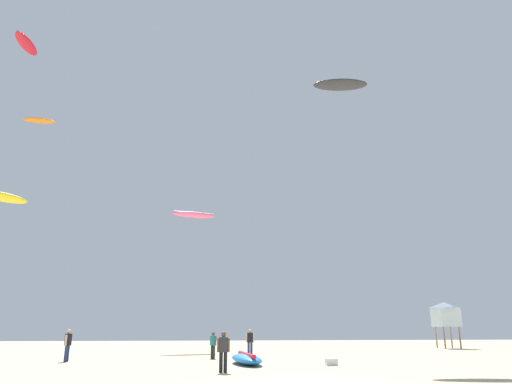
{
  "coord_description": "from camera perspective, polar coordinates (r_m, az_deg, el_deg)",
  "views": [
    {
      "loc": [
        -3.73,
        -14.92,
        1.73
      ],
      "look_at": [
        0.0,
        14.13,
        10.23
      ],
      "focal_mm": 33.13,
      "sensor_mm": 36.0,
      "label": 1
    }
  ],
  "objects": [
    {
      "name": "kite_aloft_1",
      "position": [
        56.79,
        -24.72,
        7.84
      ],
      "size": [
        3.36,
        1.2,
        0.54
      ],
      "color": "orange"
    },
    {
      "name": "kite_aloft_2",
      "position": [
        51.38,
        -25.98,
        15.79
      ],
      "size": [
        1.63,
        3.92,
        0.95
      ],
      "color": "red"
    },
    {
      "name": "person_foreground",
      "position": [
        20.65,
        -3.96,
        -18.33
      ],
      "size": [
        0.53,
        0.36,
        1.61
      ],
      "rotation": [
        0.0,
        0.0,
        1.49
      ],
      "color": "black",
      "rests_on": "ground"
    },
    {
      "name": "kite_aloft_3",
      "position": [
        44.25,
        -7.51,
        -2.74
      ],
      "size": [
        4.19,
        2.07,
        0.57
      ],
      "color": "#E5598C"
    },
    {
      "name": "person_left",
      "position": [
        29.92,
        -5.2,
        -17.7
      ],
      "size": [
        0.38,
        0.4,
        1.55
      ],
      "rotation": [
        0.0,
        0.0,
        3.89
      ],
      "color": "#2D2D33",
      "rests_on": "ground"
    },
    {
      "name": "kite_grounded_near",
      "position": [
        25.25,
        -1.17,
        -19.49
      ],
      "size": [
        1.62,
        4.8,
        0.59
      ],
      "color": "blue",
      "rests_on": "ground"
    },
    {
      "name": "kite_aloft_0",
      "position": [
        36.28,
        10.14,
        12.65
      ],
      "size": [
        4.1,
        1.77,
        0.77
      ],
      "color": "#2D2D33"
    },
    {
      "name": "cooler_box",
      "position": [
        24.76,
        9.08,
        -19.63
      ],
      "size": [
        0.56,
        0.36,
        0.32
      ],
      "primitive_type": "cube",
      "color": "white",
      "rests_on": "ground"
    },
    {
      "name": "kite_aloft_4",
      "position": [
        40.35,
        -28.46,
        -0.5
      ],
      "size": [
        3.74,
        3.91,
        0.75
      ],
      "color": "yellow"
    },
    {
      "name": "person_midground",
      "position": [
        33.53,
        -0.72,
        -17.44
      ],
      "size": [
        0.56,
        0.39,
        1.7
      ],
      "rotation": [
        0.0,
        0.0,
        1.57
      ],
      "color": "navy",
      "rests_on": "ground"
    },
    {
      "name": "person_right",
      "position": [
        29.15,
        -21.77,
        -16.54
      ],
      "size": [
        0.38,
        0.54,
        1.7
      ],
      "rotation": [
        0.0,
        0.0,
        6.0
      ],
      "color": "navy",
      "rests_on": "ground"
    },
    {
      "name": "lifeguard_tower",
      "position": [
        48.93,
        21.9,
        -13.51
      ],
      "size": [
        2.3,
        2.3,
        4.15
      ],
      "color": "#8C704C",
      "rests_on": "ground"
    }
  ]
}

